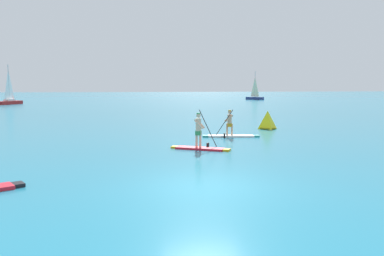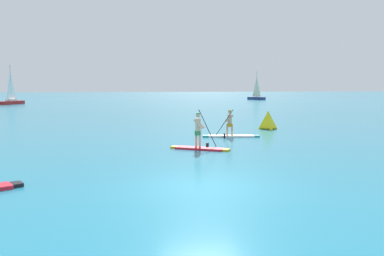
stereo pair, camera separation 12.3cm
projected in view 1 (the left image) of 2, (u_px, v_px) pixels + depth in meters
name	position (u px, v px, depth m)	size (l,w,h in m)	color
ground	(205.00, 185.00, 11.67)	(440.00, 440.00, 0.00)	teal
paddleboarder_mid_center	(200.00, 141.00, 18.37)	(2.72, 1.84, 1.94)	red
paddleboarder_far_right	(230.00, 132.00, 23.00)	(3.43, 1.14, 1.71)	white
race_marker_buoy	(267.00, 121.00, 27.42)	(1.26, 1.26, 1.30)	yellow
sailboat_left_horizon	(10.00, 99.00, 66.09)	(3.32, 5.46, 6.80)	#A51E1E
sailboat_right_horizon	(255.00, 96.00, 89.94)	(3.75, 3.93, 6.68)	navy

